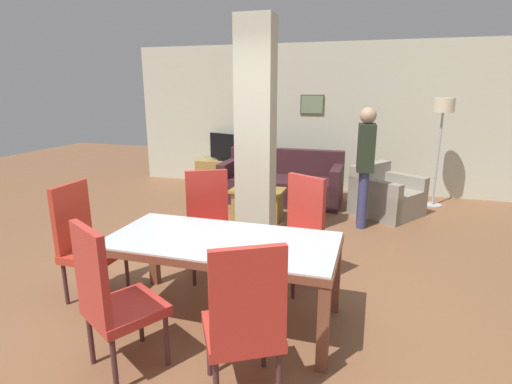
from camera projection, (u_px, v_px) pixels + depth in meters
name	position (u px, v px, depth m)	size (l,w,h in m)	color
ground_plane	(224.00, 318.00, 3.40)	(18.00, 18.00, 0.00)	brown
back_wall	(315.00, 118.00, 7.50)	(7.20, 0.09, 2.70)	beige
divider_pillar	(256.00, 136.00, 4.75)	(0.43, 0.33, 2.70)	beige
dining_table	(222.00, 254.00, 3.26)	(1.87, 0.90, 0.72)	brown
dining_chair_far_right	(298.00, 228.00, 3.91)	(0.63, 0.63, 1.08)	#BF362D
dining_chair_head_left	(85.00, 239.00, 3.64)	(0.46, 0.46, 1.08)	red
dining_chair_near_left	(111.00, 296.00, 2.64)	(0.63, 0.63, 1.08)	#BE342C
dining_chair_far_left	(209.00, 221.00, 4.14)	(0.63, 0.63, 1.08)	red
dining_chair_near_right	(245.00, 320.00, 2.37)	(0.63, 0.63, 1.08)	red
sofa	(282.00, 184.00, 6.89)	(2.03, 0.91, 0.86)	#3C1F24
armchair	(385.00, 197.00, 6.14)	(1.18, 1.18, 0.76)	gray
coffee_table	(258.00, 204.00, 5.93)	(0.78, 0.47, 0.46)	olive
bottle	(256.00, 181.00, 5.99)	(0.07, 0.07, 0.24)	#194C23
tv_stand	(228.00, 173.00, 7.98)	(1.26, 0.40, 0.50)	#A3813E
tv_screen	(228.00, 148.00, 7.85)	(0.84, 0.34, 0.54)	black
floor_lamp	(443.00, 116.00, 6.29)	(0.32, 0.32, 1.75)	#B7B7BC
standing_person	(365.00, 160.00, 5.44)	(0.25, 0.40, 1.66)	#393B66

